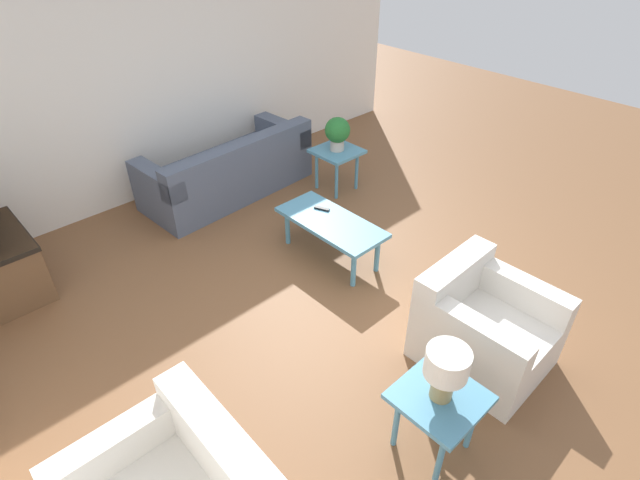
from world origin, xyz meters
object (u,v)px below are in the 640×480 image
Objects in this scene: table_lamp at (446,368)px; armchair at (482,327)px; coffee_table at (331,225)px; side_table_plant at (337,156)px; side_table_lamp at (438,404)px; potted_plant at (337,132)px; sofa at (230,172)px.

armchair is at bearing -75.87° from table_lamp.
side_table_plant is at bearing -47.14° from coffee_table.
side_table_plant is 1.34× the size of table_lamp.
coffee_table is 2.16× the size of side_table_lamp.
side_table_plant is 3.58m from side_table_lamp.
potted_plant is (0.00, -0.00, 0.31)m from side_table_plant.
coffee_table is (1.76, -0.07, 0.06)m from armchair.
sofa is 5.38× the size of table_lamp.
table_lamp reaches higher than coffee_table.
coffee_table is (-1.77, 0.02, 0.10)m from sofa.
sofa is 1.38m from potted_plant.
coffee_table is 2.89× the size of table_lamp.
sofa is at bearing 87.76° from armchair.
side_table_plant and side_table_lamp have the same top height.
side_table_plant is (-0.81, -1.02, 0.15)m from sofa.
table_lamp reaches higher than sofa.
coffee_table is 2.81× the size of potted_plant.
armchair reaches higher than side_table_plant.
sofa reaches higher than side_table_plant.
side_table_lamp is 1.30× the size of potted_plant.
armchair is 1.76× the size of side_table_plant.
table_lamp reaches higher than side_table_plant.
table_lamp is (-2.95, 2.02, 0.02)m from potted_plant.
armchair is 1.76× the size of side_table_lamp.
potted_plant is at bearing 66.98° from armchair.
potted_plant is (2.95, -2.02, 0.31)m from side_table_lamp.
side_table_plant is at bearing 138.41° from sofa.
table_lamp is (-0.00, 0.00, 0.34)m from side_table_lamp.
sofa is at bearing 51.69° from potted_plant.
side_table_lamp is (-1.99, 0.99, 0.06)m from coffee_table.
sofa is 1.31m from side_table_plant.
armchair is 2.94m from side_table_plant.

